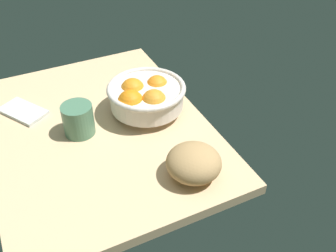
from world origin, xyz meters
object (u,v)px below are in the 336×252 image
object	(u,v)px
bread_loaf	(194,163)
napkin_folded	(23,111)
mug	(78,120)
fruit_bowl	(146,96)

from	to	relation	value
bread_loaf	napkin_folded	world-z (taller)	bread_loaf
napkin_folded	mug	size ratio (longest dim) A/B	1.10
fruit_bowl	mug	distance (cm)	20.54
napkin_folded	fruit_bowl	bearing A→B (deg)	64.25
bread_loaf	napkin_folded	size ratio (longest dim) A/B	0.96
mug	bread_loaf	bearing A→B (deg)	35.83
napkin_folded	mug	xyz separation A→B (cm)	(16.56, 13.01, 3.99)
napkin_folded	mug	world-z (taller)	mug
napkin_folded	mug	bearing A→B (deg)	38.16
fruit_bowl	mug	bearing A→B (deg)	-88.85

